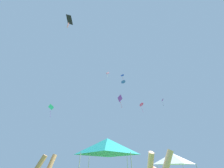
{
  "coord_description": "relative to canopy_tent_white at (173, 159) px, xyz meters",
  "views": [
    {
      "loc": [
        0.44,
        -4.27,
        1.74
      ],
      "look_at": [
        -0.1,
        16.71,
        15.71
      ],
      "focal_mm": 20.53,
      "sensor_mm": 36.0,
      "label": 1
    }
  ],
  "objects": [
    {
      "name": "kite_purple_diamond",
      "position": [
        -4.17,
        13.37,
        13.07
      ],
      "size": [
        1.14,
        1.02,
        2.86
      ],
      "color": "purple"
    },
    {
      "name": "canopy_tent_white",
      "position": [
        0.0,
        0.0,
        0.0
      ],
      "size": [
        2.81,
        2.81,
        3.0
      ],
      "color": "#9E9EA3",
      "rests_on": "ground"
    },
    {
      "name": "kite_pink_box",
      "position": [
        -7.46,
        17.04,
        23.78
      ],
      "size": [
        1.03,
        0.78,
        2.14
      ],
      "color": "pink"
    },
    {
      "name": "kite_black_diamond",
      "position": [
        -11.74,
        -3.69,
        17.21
      ],
      "size": [
        1.46,
        1.45,
        3.09
      ],
      "color": "black"
    },
    {
      "name": "kite_blue_box",
      "position": [
        -3.17,
        14.23,
        20.71
      ],
      "size": [
        0.9,
        0.55,
        1.8
      ],
      "color": "blue"
    },
    {
      "name": "kite_blue_delta",
      "position": [
        -2.78,
        17.67,
        21.0
      ],
      "size": [
        1.86,
        1.86,
        0.62
      ],
      "color": "blue"
    },
    {
      "name": "kite_purple_delta",
      "position": [
        4.51,
        10.3,
        11.13
      ],
      "size": [
        0.73,
        0.86,
        1.53
      ],
      "color": "purple"
    },
    {
      "name": "canopy_tent_teal",
      "position": [
        -5.99,
        -3.23,
        0.64
      ],
      "size": [
        3.5,
        3.5,
        3.75
      ],
      "color": "#9E9EA3",
      "rests_on": "ground"
    },
    {
      "name": "kite_magenta_delta",
      "position": [
        -1.19,
        4.82,
        7.68
      ],
      "size": [
        0.97,
        0.99,
        1.48
      ],
      "color": "#D6389E"
    },
    {
      "name": "kite_cyan_diamond",
      "position": [
        -21.78,
        16.37,
        12.39
      ],
      "size": [
        1.2,
        1.52,
        2.95
      ],
      "color": "#2DB7CC"
    }
  ]
}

